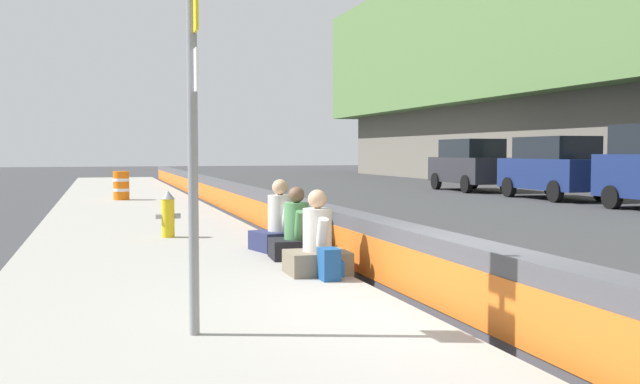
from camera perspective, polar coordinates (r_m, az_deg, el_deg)
ground_plane at (r=7.75m, az=10.98°, el=-9.89°), size 160.00×160.00×0.00m
sidewalk_strip at (r=6.93m, az=-9.14°, el=-10.85°), size 80.00×4.40×0.14m
jersey_barrier at (r=7.66m, az=10.99°, el=-6.80°), size 76.00×0.45×0.85m
route_sign_post at (r=6.42m, az=-9.93°, el=7.49°), size 0.44×0.09×3.60m
fire_hydrant at (r=13.88m, az=-11.84°, el=-1.65°), size 0.26×0.46×0.88m
seated_person_foreground at (r=9.57m, az=-0.21°, el=-4.37°), size 0.71×0.80×1.11m
seated_person_middle at (r=10.94m, az=-1.85°, el=-3.46°), size 0.71×0.82×1.08m
seated_person_rear at (r=11.87m, az=-3.15°, el=-2.83°), size 0.88×0.97×1.16m
backpack at (r=9.12m, az=0.78°, el=-5.71°), size 0.32×0.28×0.40m
construction_barrel at (r=24.95m, az=-15.32°, el=0.50°), size 0.54×0.54×0.95m
parked_car_fourth at (r=27.81m, az=17.88°, el=1.89°), size 4.85×2.17×2.28m
parked_car_midline at (r=32.72m, az=11.70°, el=2.15°), size 4.86×2.19×2.28m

